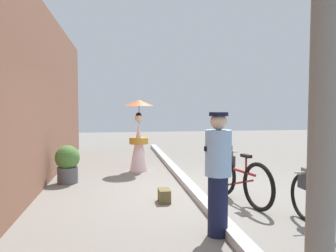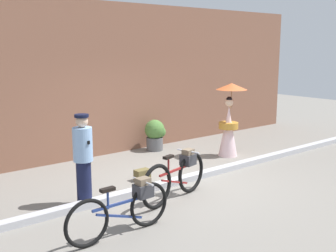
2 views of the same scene
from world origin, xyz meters
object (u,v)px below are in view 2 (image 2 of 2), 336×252
object	(u,v)px
potted_plant_by_door	(155,134)
backpack_on_pavement	(142,175)
bicycle_far_side	(125,207)
person_with_parasol	(229,120)
person_officer	(83,157)
bicycle_near_officer	(177,175)

from	to	relation	value
potted_plant_by_door	backpack_on_pavement	xyz separation A→B (m)	(-1.75, -1.88, -0.33)
potted_plant_by_door	bicycle_far_side	bearing A→B (deg)	-131.99
person_with_parasol	potted_plant_by_door	world-z (taller)	person_with_parasol
person_officer	potted_plant_by_door	bearing A→B (deg)	35.21
person_officer	bicycle_far_side	bearing A→B (deg)	-93.77
backpack_on_pavement	person_with_parasol	bearing A→B (deg)	5.10
potted_plant_by_door	person_with_parasol	bearing A→B (deg)	-55.90
bicycle_near_officer	person_with_parasol	bearing A→B (deg)	27.13
bicycle_far_side	potted_plant_by_door	xyz separation A→B (m)	(3.42, 3.80, 0.03)
bicycle_near_officer	person_officer	world-z (taller)	person_officer
bicycle_near_officer	backpack_on_pavement	bearing A→B (deg)	83.82
bicycle_near_officer	person_with_parasol	distance (m)	3.40
bicycle_far_side	person_with_parasol	bearing A→B (deg)	25.68
backpack_on_pavement	potted_plant_by_door	bearing A→B (deg)	47.01
potted_plant_by_door	backpack_on_pavement	world-z (taller)	potted_plant_by_door
person_officer	potted_plant_by_door	world-z (taller)	person_officer
person_with_parasol	potted_plant_by_door	xyz separation A→B (m)	(-1.10, 1.63, -0.47)
bicycle_near_officer	person_officer	distance (m)	1.70
person_officer	backpack_on_pavement	distance (m)	1.80
bicycle_near_officer	potted_plant_by_door	distance (m)	3.69
person_officer	potted_plant_by_door	size ratio (longest dim) A/B	1.94
bicycle_near_officer	bicycle_far_side	xyz separation A→B (m)	(-1.53, -0.64, -0.03)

